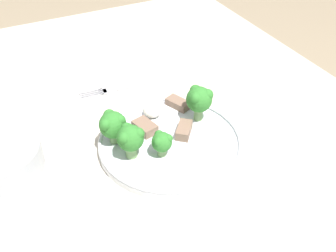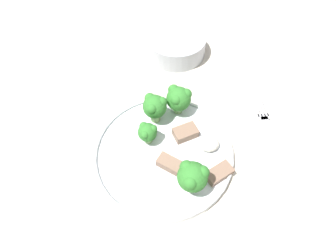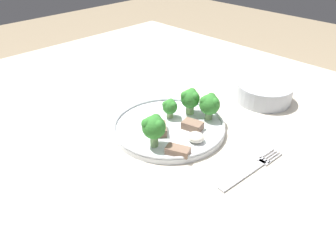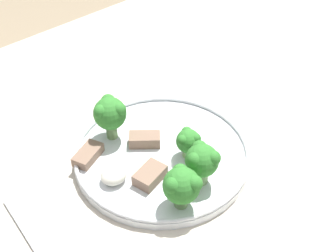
{
  "view_description": "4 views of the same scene",
  "coord_description": "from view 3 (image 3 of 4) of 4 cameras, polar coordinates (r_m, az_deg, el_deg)",
  "views": [
    {
      "loc": [
        -0.43,
        0.15,
        1.22
      ],
      "look_at": [
        0.04,
        -0.08,
        0.79
      ],
      "focal_mm": 42.0,
      "sensor_mm": 36.0,
      "label": 1
    },
    {
      "loc": [
        0.01,
        -0.32,
        1.18
      ],
      "look_at": [
        0.06,
        -0.06,
        0.79
      ],
      "focal_mm": 28.0,
      "sensor_mm": 36.0,
      "label": 2
    },
    {
      "loc": [
        0.49,
        -0.54,
        1.15
      ],
      "look_at": [
        0.06,
        -0.11,
        0.77
      ],
      "focal_mm": 35.0,
      "sensor_mm": 36.0,
      "label": 3
    },
    {
      "loc": [
        0.36,
        0.28,
        1.23
      ],
      "look_at": [
        0.03,
        -0.09,
        0.79
      ],
      "focal_mm": 50.0,
      "sensor_mm": 36.0,
      "label": 4
    }
  ],
  "objects": [
    {
      "name": "fork",
      "position": [
        0.66,
        14.26,
        -7.39
      ],
      "size": [
        0.03,
        0.18,
        0.0
      ],
      "color": "#B2B2B7",
      "rests_on": "table"
    },
    {
      "name": "meat_slice_front_slice",
      "position": [
        0.72,
        -1.23,
        -0.5
      ],
      "size": [
        0.05,
        0.05,
        0.02
      ],
      "color": "#846651",
      "rests_on": "dinner_plate"
    },
    {
      "name": "cream_bowl",
      "position": [
        0.91,
        16.37,
        5.55
      ],
      "size": [
        0.14,
        0.14,
        0.05
      ],
      "color": "#B7BCC6",
      "rests_on": "table"
    },
    {
      "name": "broccoli_floret_near_rim_left",
      "position": [
        0.77,
        0.34,
        3.38
      ],
      "size": [
        0.04,
        0.04,
        0.05
      ],
      "color": "#7FA866",
      "rests_on": "dinner_plate"
    },
    {
      "name": "dinner_plate",
      "position": [
        0.75,
        0.19,
        -0.13
      ],
      "size": [
        0.26,
        0.26,
        0.02
      ],
      "color": "white",
      "rests_on": "table"
    },
    {
      "name": "meat_slice_middle_slice",
      "position": [
        0.66,
        1.72,
        -4.3
      ],
      "size": [
        0.05,
        0.04,
        0.01
      ],
      "color": "#846651",
      "rests_on": "dinner_plate"
    },
    {
      "name": "broccoli_floret_back_left",
      "position": [
        0.78,
        3.9,
        4.77
      ],
      "size": [
        0.05,
        0.05,
        0.06
      ],
      "color": "#7FA866",
      "rests_on": "dinner_plate"
    },
    {
      "name": "broccoli_floret_front_left",
      "position": [
        0.77,
        7.35,
        3.86
      ],
      "size": [
        0.05,
        0.05,
        0.06
      ],
      "color": "#7FA866",
      "rests_on": "dinner_plate"
    },
    {
      "name": "broccoli_floret_center_left",
      "position": [
        0.66,
        -2.48,
        -0.18
      ],
      "size": [
        0.05,
        0.05,
        0.07
      ],
      "color": "#7FA866",
      "rests_on": "dinner_plate"
    },
    {
      "name": "sauce_dollop",
      "position": [
        0.7,
        4.9,
        -1.95
      ],
      "size": [
        0.04,
        0.03,
        0.02
      ],
      "color": "silver",
      "rests_on": "dinner_plate"
    },
    {
      "name": "table",
      "position": [
        0.89,
        2.18,
        -1.93
      ],
      "size": [
        1.38,
        1.06,
        0.74
      ],
      "color": "beige",
      "rests_on": "ground_plane"
    },
    {
      "name": "meat_slice_rear_slice",
      "position": [
        0.74,
        4.29,
        0.11
      ],
      "size": [
        0.05,
        0.04,
        0.02
      ],
      "color": "#846651",
      "rests_on": "dinner_plate"
    }
  ]
}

